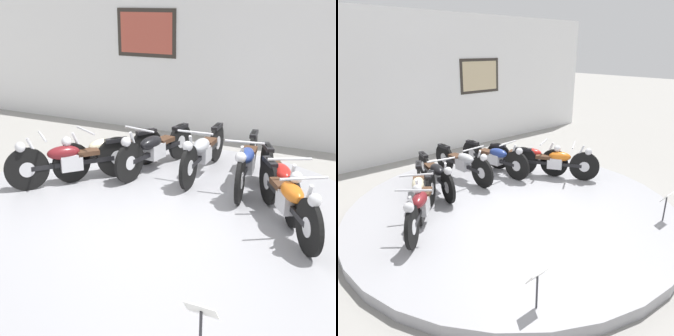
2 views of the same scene
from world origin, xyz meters
TOP-DOWN VIEW (x-y plane):
  - ground_plane at (0.00, 0.00)m, footprint 60.00×60.00m
  - display_platform at (0.00, 0.00)m, footprint 5.90×5.90m
  - back_wall at (0.00, 4.29)m, footprint 14.00×0.22m
  - motorcycle_maroon at (-1.60, 0.38)m, footprint 1.30×1.57m
  - motorcycle_cream at (-1.34, 0.99)m, footprint 0.93×1.77m
  - motorcycle_black at (-0.76, 1.43)m, footprint 0.54×1.94m
  - motorcycle_silver at (0.00, 1.60)m, footprint 0.54×2.00m
  - motorcycle_blue at (0.76, 1.44)m, footprint 0.54×1.98m
  - motorcycle_red at (1.34, 0.99)m, footprint 0.97×1.77m
  - motorcycle_orange at (1.60, 0.37)m, footprint 1.13×1.69m
  - info_placard_front_left at (-1.51, -2.11)m, footprint 0.26×0.11m
  - info_placard_front_centre at (1.51, -2.11)m, footprint 0.26×0.11m

SIDE VIEW (x-z plane):
  - ground_plane at x=0.00m, z-range 0.00..0.00m
  - display_platform at x=0.00m, z-range 0.00..0.18m
  - info_placard_front_left at x=-1.51m, z-range 0.29..0.80m
  - info_placard_front_centre at x=1.51m, z-range 0.29..0.80m
  - motorcycle_cream at x=-1.34m, z-range 0.16..0.94m
  - motorcycle_black at x=-0.76m, z-range 0.16..0.94m
  - motorcycle_red at x=1.34m, z-range 0.16..0.95m
  - motorcycle_maroon at x=-1.60m, z-range 0.16..0.96m
  - motorcycle_orange at x=1.60m, z-range 0.16..0.96m
  - motorcycle_silver at x=0.00m, z-range 0.16..0.96m
  - motorcycle_blue at x=0.76m, z-range 0.17..0.97m
  - back_wall at x=0.00m, z-range 0.00..3.82m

